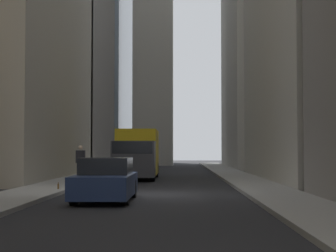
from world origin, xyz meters
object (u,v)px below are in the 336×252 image
(pedestrian, at_px, (80,161))
(delivery_truck, at_px, (137,154))
(sedan_navy, at_px, (106,181))
(discarded_bottle, at_px, (58,186))

(pedestrian, bearing_deg, delivery_truck, -30.84)
(sedan_navy, relative_size, discarded_bottle, 15.93)
(pedestrian, height_order, discarded_bottle, pedestrian)
(sedan_navy, height_order, discarded_bottle, sedan_navy)
(delivery_truck, distance_m, sedan_navy, 13.57)
(pedestrian, distance_m, discarded_bottle, 5.88)
(sedan_navy, height_order, pedestrian, pedestrian)
(delivery_truck, relative_size, sedan_navy, 1.50)
(sedan_navy, bearing_deg, delivery_truck, 0.00)
(delivery_truck, height_order, pedestrian, delivery_truck)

